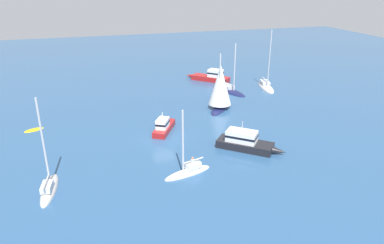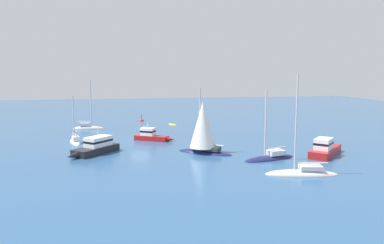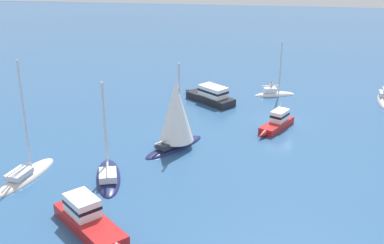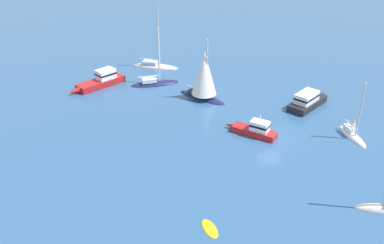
{
  "view_description": "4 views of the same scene",
  "coord_description": "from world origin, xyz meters",
  "views": [
    {
      "loc": [
        -7.8,
        -37.28,
        17.29
      ],
      "look_at": [
        2.96,
        -1.7,
        2.19
      ],
      "focal_mm": 33.64,
      "sensor_mm": 36.0,
      "label": 1
    },
    {
      "loc": [
        53.85,
        -1.94,
        9.99
      ],
      "look_at": [
        1.6,
        7.31,
        2.66
      ],
      "focal_mm": 35.59,
      "sensor_mm": 36.0,
      "label": 2
    },
    {
      "loc": [
        3.03,
        48.29,
        19.02
      ],
      "look_at": [
        8.23,
        7.66,
        2.69
      ],
      "focal_mm": 46.52,
      "sensor_mm": 36.0,
      "label": 3
    },
    {
      "loc": [
        -40.6,
        7.05,
        23.12
      ],
      "look_at": [
        2.06,
        8.45,
        0.62
      ],
      "focal_mm": 40.57,
      "sensor_mm": 36.0,
      "label": 4
    }
  ],
  "objects": [
    {
      "name": "launch",
      "position": [
        7.8,
        -5.52,
        0.82
      ],
      "size": [
        6.62,
        5.95,
        3.11
      ],
      "rotation": [
        0.0,
        0.0,
        5.58
      ],
      "color": "black",
      "rests_on": "ground"
    },
    {
      "name": "powerboat_1",
      "position": [
        13.38,
        21.18,
        0.77
      ],
      "size": [
        7.0,
        6.81,
        2.13
      ],
      "rotation": [
        0.0,
        0.0,
        2.38
      ],
      "color": "#B21E1E",
      "rests_on": "ground"
    },
    {
      "name": "yacht",
      "position": [
        20.85,
        14.64,
        0.14
      ],
      "size": [
        3.24,
        7.19,
        10.05
      ],
      "rotation": [
        0.0,
        0.0,
        4.5
      ],
      "color": "silver",
      "rests_on": "ground"
    },
    {
      "name": "sloop",
      "position": [
        0.44,
        -8.82,
        0.21
      ],
      "size": [
        5.05,
        2.46,
        6.94
      ],
      "rotation": [
        0.0,
        0.0,
        3.41
      ],
      "color": "white",
      "rests_on": "ground"
    },
    {
      "name": "skiff",
      "position": [
        -14.57,
        6.52,
        0.0
      ],
      "size": [
        2.54,
        1.84,
        0.3
      ],
      "rotation": [
        0.0,
        0.0,
        0.4
      ],
      "color": "yellow",
      "rests_on": "ground"
    },
    {
      "name": "sailboat",
      "position": [
        -11.94,
        -8.15,
        0.22
      ],
      "size": [
        1.86,
        5.43,
        8.84
      ],
      "rotation": [
        0.0,
        0.0,
        1.44
      ],
      "color": "silver",
      "rests_on": "ground"
    },
    {
      "name": "yacht_1",
      "position": [
        9.76,
        7.24,
        2.92
      ],
      "size": [
        5.54,
        6.7,
        8.2
      ],
      "rotation": [
        0.0,
        0.0,
        4.09
      ],
      "color": "#191E4C",
      "rests_on": "ground"
    },
    {
      "name": "powerboat",
      "position": [
        0.48,
        1.66,
        0.67
      ],
      "size": [
        3.86,
        5.75,
        2.59
      ],
      "rotation": [
        0.0,
        0.0,
        1.06
      ],
      "color": "#B21E1E",
      "rests_on": "ground"
    },
    {
      "name": "ground_plane",
      "position": [
        0.0,
        0.0,
        0.0
      ],
      "size": [
        160.0,
        160.0,
        0.0
      ],
      "primitive_type": "plane",
      "color": "#2D5684"
    },
    {
      "name": "sloop_1",
      "position": [
        14.21,
        14.02,
        0.18
      ],
      "size": [
        3.78,
        6.92,
        8.3
      ],
      "rotation": [
        0.0,
        0.0,
        5.01
      ],
      "color": "#191E4C",
      "rests_on": "ground"
    }
  ]
}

